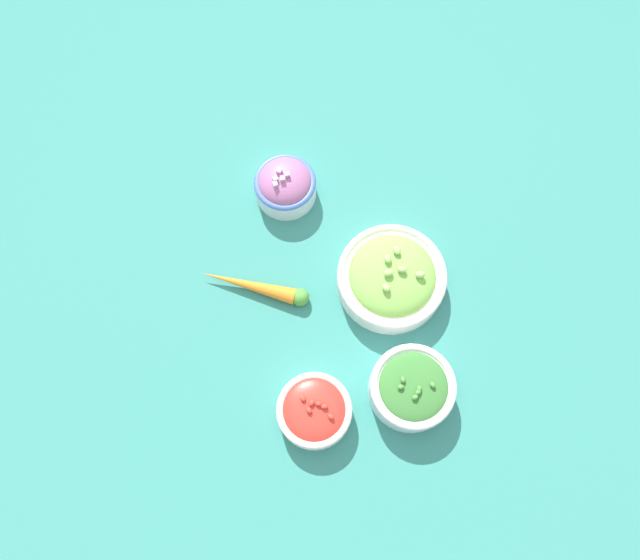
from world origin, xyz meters
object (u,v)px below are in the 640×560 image
object	(u,v)px
bowl_red_onion	(285,185)
loose_carrot	(258,286)
bowl_lettuce	(391,276)
bowl_cherry_tomatoes	(314,411)
bowl_broccoli	(412,388)

from	to	relation	value
bowl_red_onion	loose_carrot	xyz separation A→B (m)	(-0.18, 0.05, -0.02)
bowl_red_onion	bowl_lettuce	size ratio (longest dim) A/B	0.59
loose_carrot	bowl_lettuce	bearing A→B (deg)	-161.79
bowl_cherry_tomatoes	bowl_lettuce	size ratio (longest dim) A/B	0.65
bowl_lettuce	loose_carrot	world-z (taller)	bowl_lettuce
bowl_cherry_tomatoes	bowl_red_onion	bearing A→B (deg)	5.77
bowl_lettuce	bowl_cherry_tomatoes	bearing A→B (deg)	148.15
bowl_red_onion	loose_carrot	size ratio (longest dim) A/B	0.59
bowl_broccoli	bowl_lettuce	world-z (taller)	bowl_lettuce
bowl_cherry_tomatoes	bowl_lettuce	xyz separation A→B (m)	(0.22, -0.14, 0.00)
bowl_broccoli	bowl_red_onion	xyz separation A→B (m)	(0.37, 0.20, -0.00)
bowl_red_onion	bowl_cherry_tomatoes	bearing A→B (deg)	-174.23
bowl_broccoli	bowl_cherry_tomatoes	size ratio (longest dim) A/B	1.14
bowl_cherry_tomatoes	loose_carrot	xyz separation A→B (m)	(0.22, 0.09, -0.01)
bowl_cherry_tomatoes	loose_carrot	bearing A→B (deg)	22.95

